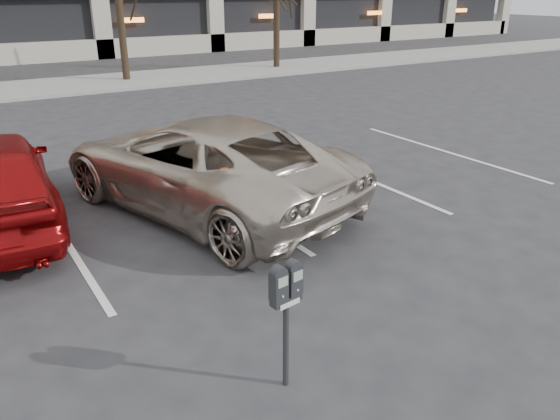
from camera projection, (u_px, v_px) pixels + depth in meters
The scene contains 5 objects.
ground at pixel (213, 274), 7.12m from camera, with size 140.00×140.00×0.00m, color #28282B.
sidewalk at pixel (18, 90), 19.61m from camera, with size 80.00×4.00×0.12m, color gray.
stall_lines at pixel (62, 235), 8.22m from camera, with size 16.90×5.20×0.00m.
parking_meter at pixel (286, 296), 4.77m from camera, with size 0.33×0.16×1.25m.
suv_silver at pixel (203, 163), 9.01m from camera, with size 3.95×6.04×1.55m.
Camera 1 is at (-2.62, -5.77, 3.45)m, focal length 35.00 mm.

